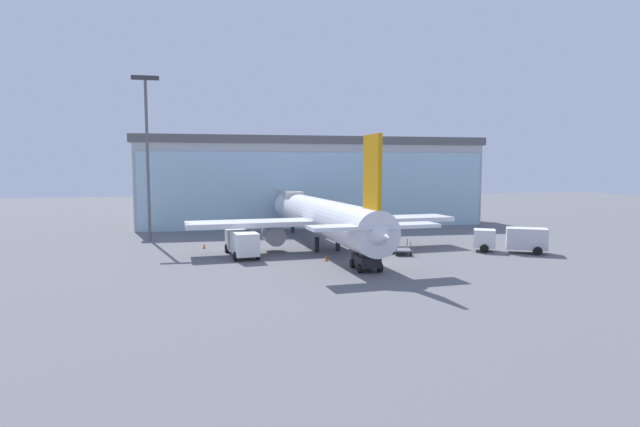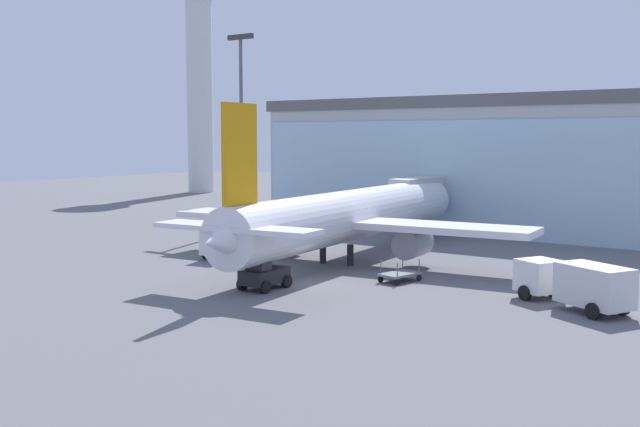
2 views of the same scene
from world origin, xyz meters
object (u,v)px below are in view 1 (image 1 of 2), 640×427
object	(u,v)px
safety_cone_wingtip	(204,246)
fuel_truck	(513,239)
baggage_cart	(402,249)
pushback_tug	(367,259)
apron_light_mast	(147,145)
catering_truck	(242,242)
jet_bridge	(287,199)
airplane	(322,217)
safety_cone_nose	(326,258)

from	to	relation	value
safety_cone_wingtip	fuel_truck	bearing A→B (deg)	-15.12
baggage_cart	pushback_tug	world-z (taller)	pushback_tug
apron_light_mast	baggage_cart	size ratio (longest dim) A/B	6.53
apron_light_mast	catering_truck	size ratio (longest dim) A/B	2.64
baggage_cart	safety_cone_wingtip	size ratio (longest dim) A/B	5.56
jet_bridge	fuel_truck	size ratio (longest dim) A/B	1.84
apron_light_mast	airplane	world-z (taller)	apron_light_mast
jet_bridge	safety_cone_nose	xyz separation A→B (m)	(0.78, -24.95, -4.15)
airplane	safety_cone_wingtip	xyz separation A→B (m)	(-12.89, 2.37, -3.24)
safety_cone_wingtip	pushback_tug	bearing A→B (deg)	-45.52
jet_bridge	pushback_tug	distance (m)	30.27
jet_bridge	catering_truck	xyz separation A→B (m)	(-7.12, -20.93, -2.96)
fuel_truck	baggage_cart	xyz separation A→B (m)	(-11.87, 1.14, -0.97)
jet_bridge	baggage_cart	distance (m)	24.82
fuel_truck	safety_cone_wingtip	distance (m)	33.40
safety_cone_nose	apron_light_mast	bearing A→B (deg)	137.11
pushback_tug	baggage_cart	bearing A→B (deg)	-40.38
safety_cone_nose	pushback_tug	bearing A→B (deg)	-62.36
jet_bridge	fuel_truck	world-z (taller)	jet_bridge
airplane	baggage_cart	world-z (taller)	airplane
jet_bridge	safety_cone_wingtip	world-z (taller)	jet_bridge
airplane	fuel_truck	distance (m)	20.44
catering_truck	safety_cone_wingtip	bearing A→B (deg)	25.51
jet_bridge	pushback_tug	world-z (taller)	jet_bridge
airplane	catering_truck	distance (m)	9.75
airplane	safety_cone_wingtip	bearing A→B (deg)	73.80
catering_truck	safety_cone_wingtip	xyz separation A→B (m)	(-3.99, 5.79, -1.19)
fuel_truck	safety_cone_wingtip	world-z (taller)	fuel_truck
safety_cone_wingtip	jet_bridge	bearing A→B (deg)	53.71
jet_bridge	airplane	world-z (taller)	airplane
catering_truck	safety_cone_nose	size ratio (longest dim) A/B	13.74
jet_bridge	safety_cone_wingtip	xyz separation A→B (m)	(-11.12, -15.14, -4.15)
jet_bridge	baggage_cart	xyz separation A→B (m)	(9.23, -22.71, -3.93)
airplane	catering_truck	bearing A→B (deg)	105.24
jet_bridge	pushback_tug	xyz separation A→B (m)	(3.36, -29.88, -3.45)
apron_light_mast	pushback_tug	size ratio (longest dim) A/B	6.18
baggage_cart	safety_cone_nose	bearing A→B (deg)	116.20
safety_cone_wingtip	safety_cone_nose	bearing A→B (deg)	-39.52
jet_bridge	pushback_tug	size ratio (longest dim) A/B	4.27
catering_truck	fuel_truck	world-z (taller)	same
catering_truck	jet_bridge	bearing A→B (deg)	-27.89
apron_light_mast	airplane	xyz separation A→B (m)	(19.72, -9.96, -8.25)
jet_bridge	catering_truck	size ratio (longest dim) A/B	1.83
baggage_cart	safety_cone_wingtip	bearing A→B (deg)	80.92
catering_truck	fuel_truck	distance (m)	28.38
airplane	baggage_cart	size ratio (longest dim) A/B	12.00
airplane	pushback_tug	bearing A→B (deg)	-178.46
fuel_truck	catering_truck	bearing A→B (deg)	21.93
pushback_tug	safety_cone_wingtip	size ratio (longest dim) A/B	5.88
baggage_cart	pushback_tug	xyz separation A→B (m)	(-5.87, -7.17, 0.47)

